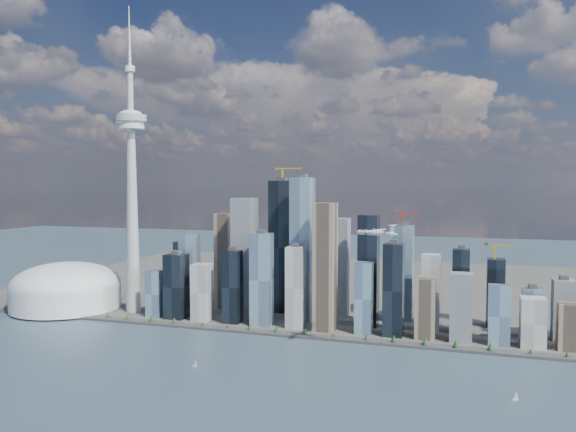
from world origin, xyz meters
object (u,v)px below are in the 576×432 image
(dome_stadium, at_px, (66,288))
(airplane, at_px, (376,233))
(sailboat_west, at_px, (195,364))
(sailboat_east, at_px, (515,397))
(needle_tower, at_px, (132,185))

(dome_stadium, height_order, airplane, airplane)
(dome_stadium, distance_m, sailboat_west, 450.48)
(airplane, distance_m, sailboat_east, 254.81)
(dome_stadium, distance_m, airplane, 635.24)
(sailboat_west, relative_size, sailboat_east, 0.91)
(needle_tower, xyz_separation_m, airplane, (466.16, -144.94, -62.62))
(sailboat_west, xyz_separation_m, sailboat_east, (387.67, 4.88, 0.30))
(airplane, xyz_separation_m, sailboat_west, (-219.25, -92.93, -170.03))
(needle_tower, distance_m, sailboat_east, 714.81)
(dome_stadium, bearing_deg, airplane, -12.55)
(sailboat_west, bearing_deg, dome_stadium, 149.15)
(sailboat_east, bearing_deg, dome_stadium, 160.58)
(airplane, relative_size, sailboat_west, 6.05)
(sailboat_west, distance_m, sailboat_east, 387.70)
(airplane, relative_size, sailboat_east, 5.54)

